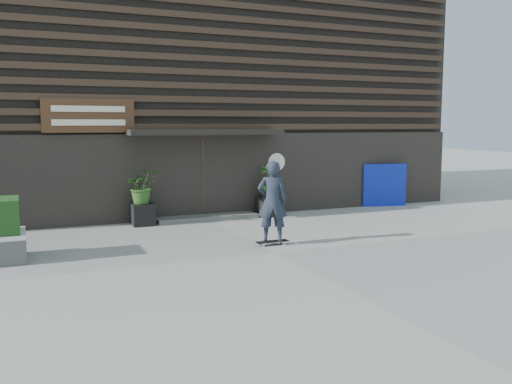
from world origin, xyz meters
name	(u,v)px	position (x,y,z in m)	size (l,w,h in m)	color
ground	(273,253)	(0.00, 0.00, 0.00)	(80.00, 80.00, 0.00)	#999791
entrance_step	(206,217)	(0.00, 4.60, 0.06)	(3.00, 0.80, 0.12)	#525250
planter_pot_left	(143,214)	(-1.90, 4.40, 0.30)	(0.60, 0.60, 0.60)	black
bamboo_left	(142,186)	(-1.90, 4.40, 1.08)	(0.86, 0.75, 0.96)	#2D591E
planter_pot_right	(268,206)	(1.90, 4.40, 0.30)	(0.60, 0.60, 0.60)	black
bamboo_right	(268,181)	(1.90, 4.40, 1.08)	(0.54, 0.54, 0.96)	#2D591E
blue_tarp	(384,185)	(6.38, 4.70, 0.72)	(1.53, 0.12, 1.44)	#0C1BA7
building	(160,91)	(0.00, 9.96, 3.99)	(18.00, 11.00, 8.00)	black
skateboarder	(272,201)	(0.31, 0.71, 1.02)	(0.80, 0.67, 1.96)	black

